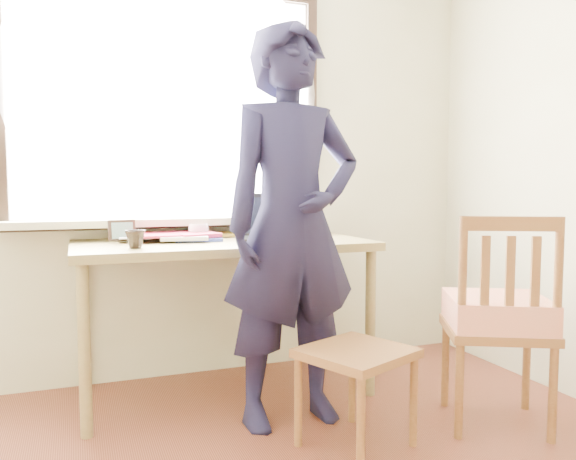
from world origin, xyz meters
name	(u,v)px	position (x,y,z in m)	size (l,w,h in m)	color
room_shell	(327,14)	(-0.02, 0.20, 1.64)	(3.52, 4.02, 2.61)	beige
desk	(223,257)	(0.02, 1.63, 0.75)	(1.56, 0.78, 0.84)	olive
laptop	(273,229)	(0.30, 1.60, 0.90)	(0.45, 0.40, 0.25)	black
mug_white	(199,231)	(-0.08, 1.77, 0.88)	(0.11, 0.11, 0.09)	white
mug_dark	(135,239)	(-0.46, 1.43, 0.88)	(0.09, 0.09, 0.09)	black
mouse	(316,236)	(0.53, 1.53, 0.85)	(0.08, 0.06, 0.03)	black
desk_clutter	(181,234)	(-0.17, 1.84, 0.86)	(0.66, 0.52, 0.05)	white
book_a	(128,238)	(-0.46, 1.89, 0.85)	(0.18, 0.24, 0.02)	white
book_b	(277,233)	(0.43, 1.88, 0.85)	(0.18, 0.25, 0.02)	white
picture_frame	(122,232)	(-0.50, 1.73, 0.89)	(0.14, 0.03, 0.11)	black
work_chair	(356,364)	(0.40, 0.79, 0.37)	(0.55, 0.54, 0.43)	brown
side_chair	(498,315)	(1.12, 0.75, 0.53)	(0.62, 0.61, 1.00)	brown
person	(293,225)	(0.24, 1.14, 0.95)	(0.69, 0.45, 1.90)	black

